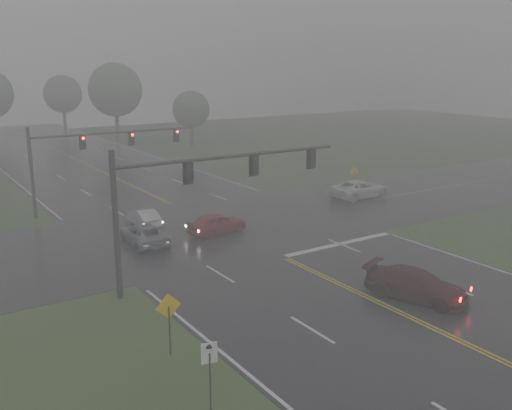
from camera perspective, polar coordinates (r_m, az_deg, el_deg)
ground at (r=24.83m, az=23.14°, el=-14.06°), size 180.00×180.00×0.00m
main_road at (r=38.46m, az=-2.24°, el=-2.93°), size 18.00×160.00×0.02m
cross_street at (r=40.11m, az=-3.71°, el=-2.23°), size 120.00×14.00×0.02m
stop_bar at (r=36.70m, az=8.38°, el=-3.92°), size 8.50×0.50×0.01m
sedan_maroon at (r=29.31m, az=15.62°, el=-9.03°), size 3.62×5.42×1.46m
sedan_red at (r=38.68m, az=-3.93°, el=-2.85°), size 4.28×2.05×1.41m
sedan_silver at (r=41.05m, az=-11.10°, el=-2.09°), size 1.45×3.81×1.24m
car_grey at (r=37.10m, az=-11.08°, el=-3.84°), size 2.32×4.69×1.28m
pickup_white at (r=49.60m, az=10.36°, el=0.74°), size 5.45×2.58×1.50m
signal_gantry_near at (r=29.11m, az=-6.41°, el=1.91°), size 13.30×0.32×7.33m
signal_gantry_far at (r=45.42m, az=-16.59°, el=5.30°), size 13.12×0.34×6.75m
sign_diamond_west at (r=22.81m, az=-8.72°, el=-10.70°), size 1.08×0.09×2.59m
sign_arrow_white at (r=19.29m, az=-4.67°, el=-15.53°), size 0.54×0.16×2.47m
sign_diamond_east at (r=50.53m, az=9.78°, el=2.98°), size 1.05×0.11×2.51m
tree_ne_a at (r=85.82m, az=-13.90°, el=11.12°), size 7.68×7.68×11.28m
tree_e_near at (r=79.92m, az=-6.51°, el=9.46°), size 5.13×5.13×7.53m
tree_n_far at (r=102.61m, az=-18.76°, el=10.46°), size 6.30×6.30×9.26m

